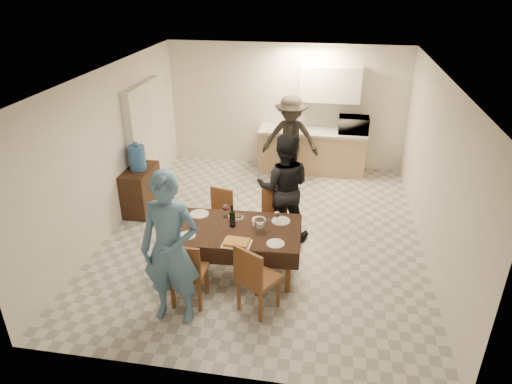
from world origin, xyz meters
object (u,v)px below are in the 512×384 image
Objects in this scene: console at (141,190)px; wine_bottle at (232,216)px; water_pitcher at (260,226)px; person_kitchen at (290,139)px; savoury_tart at (237,242)px; person_near at (170,249)px; dining_table at (235,231)px; microwave at (354,125)px; person_far at (284,188)px; water_jug at (137,158)px.

wine_bottle reaches higher than console.
water_pitcher is at bearing -14.04° from wine_bottle.
wine_bottle is at bearing -98.28° from person_kitchen.
person_near reaches higher than savoury_tart.
person_kitchen reaches higher than savoury_tart.
savoury_tart is (0.10, -0.38, 0.06)m from dining_table.
person_near is at bearing 65.41° from microwave.
person_far is (1.10, 2.10, -0.11)m from person_near.
wine_bottle is 1.63× the size of water_pitcher.
savoury_tart is (2.13, -1.91, 0.32)m from console.
person_kitchen is (2.46, 1.82, -0.14)m from water_jug.
water_jug reaches higher than water_pitcher.
dining_table is 5.49× the size of wine_bottle.
dining_table is 4.34× the size of water_jug.
person_near is (-0.90, -1.00, 0.18)m from water_pitcher.
person_kitchen is at bearing -91.01° from person_far.
water_pitcher is (2.38, -1.58, 0.40)m from console.
water_jug reaches higher than dining_table.
person_kitchen is (0.43, 3.34, 0.20)m from dining_table.
wine_bottle is 0.48m from savoury_tart.
wine_bottle is at bearing 165.96° from water_pitcher.
microwave reaches higher than dining_table.
person_kitchen reaches higher than dining_table.
microwave is 1.33m from person_kitchen.
person_near is (-0.50, -1.10, 0.11)m from wine_bottle.
person_far is at bearing 79.70° from water_pitcher.
water_pitcher is at bearing -33.47° from console.
console is 2.67m from person_far.
microwave is at bearing 71.09° from water_pitcher.
microwave is at bearing 69.43° from savoury_tart.
console is 0.49× the size of person_far.
wine_bottle is 1.21m from person_near.
wine_bottle is 0.91× the size of savoury_tart.
microwave reaches higher than water_pitcher.
water_jug is 2.07× the size of water_pitcher.
console is at bearing 138.23° from savoury_tart.
water_pitcher is at bearing -91.34° from person_kitchen.
dining_table is 3.03× the size of microwave.
person_far is (-1.12, -2.74, -0.20)m from microwave.
water_jug is 2.86m from water_pitcher.
savoury_tart is 0.97m from person_near.
console is 4.22× the size of water_pitcher.
savoury_tart is (0.15, -0.43, -0.14)m from wine_bottle.
water_pitcher is 1.36m from person_near.
person_near is (-0.55, -1.05, 0.31)m from dining_table.
wine_bottle is at bearing 65.76° from person_near.
water_jug is 2.63m from person_far.
microwave is 2.97m from person_far.
console is 4.39m from microwave.
microwave is 0.31× the size of person_near.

